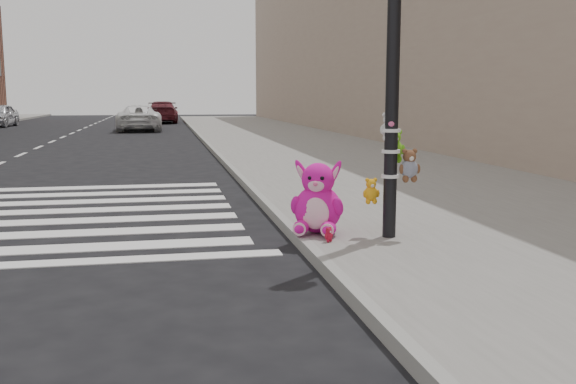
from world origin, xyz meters
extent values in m
plane|color=black|center=(0.00, 0.00, 0.00)|extent=(120.00, 120.00, 0.00)
cube|color=slate|center=(5.00, 10.00, 0.07)|extent=(7.00, 80.00, 0.14)
cube|color=gray|center=(1.55, 10.00, 0.07)|extent=(0.12, 80.00, 0.15)
cube|color=tan|center=(10.50, 20.00, 5.00)|extent=(5.00, 60.00, 10.00)
cylinder|color=black|center=(2.60, 1.80, 2.14)|extent=(0.16, 0.16, 4.00)
cylinder|color=white|center=(2.60, 1.80, 0.89)|extent=(0.22, 0.22, 0.04)
cylinder|color=white|center=(2.60, 1.80, 1.19)|extent=(0.22, 0.22, 0.04)
cylinder|color=white|center=(2.60, 1.80, 1.44)|extent=(0.22, 0.22, 0.04)
ellipsoid|color=#E3139E|center=(1.54, 2.02, 0.23)|extent=(0.30, 0.37, 0.17)
ellipsoid|color=#E3139E|center=(1.86, 1.89, 0.23)|extent=(0.30, 0.37, 0.17)
ellipsoid|color=#E3139E|center=(1.80, 2.20, 0.44)|extent=(0.75, 0.70, 0.60)
ellipsoid|color=#F9BFD1|center=(1.72, 2.01, 0.42)|extent=(0.36, 0.24, 0.40)
sphere|color=#E3139E|center=(1.80, 2.20, 0.82)|extent=(0.54, 0.54, 0.41)
ellipsoid|color=#E3139E|center=(1.63, 2.29, 0.87)|extent=(0.30, 0.19, 0.41)
ellipsoid|color=#E3139E|center=(1.98, 2.15, 0.87)|extent=(0.30, 0.19, 0.41)
imported|color=white|center=(-1.25, 29.90, 0.68)|extent=(2.35, 4.96, 1.37)
imported|color=maroon|center=(0.00, 40.02, 0.74)|extent=(2.13, 5.14, 1.49)
camera|label=1|loc=(-0.10, -5.51, 1.85)|focal=40.00mm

